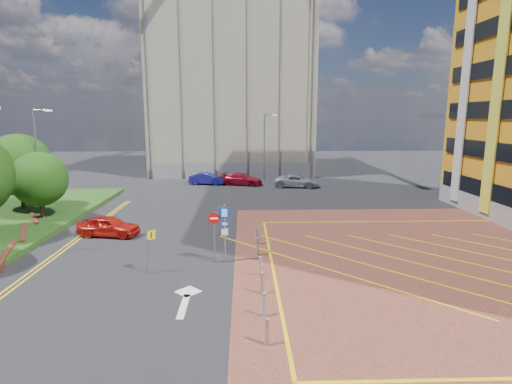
{
  "coord_description": "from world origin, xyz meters",
  "views": [
    {
      "loc": [
        1.52,
        -19.41,
        7.75
      ],
      "look_at": [
        2.25,
        3.8,
        3.31
      ],
      "focal_mm": 28.0,
      "sensor_mm": 36.0,
      "label": 1
    }
  ],
  "objects_px": {
    "sign_cluster": "(221,227)",
    "car_silver_back": "(296,181)",
    "warning_sign": "(149,246)",
    "car_blue_back": "(207,179)",
    "lamp_back": "(265,145)",
    "tree_d": "(19,165)",
    "car_red_left": "(109,226)",
    "lamp_left_far": "(38,156)",
    "tree_c": "(39,179)",
    "car_red_back": "(242,179)"
  },
  "relations": [
    {
      "from": "warning_sign",
      "to": "lamp_left_far",
      "type": "bearing_deg",
      "value": 132.19
    },
    {
      "from": "car_silver_back",
      "to": "lamp_back",
      "type": "bearing_deg",
      "value": 48.92
    },
    {
      "from": "car_silver_back",
      "to": "tree_d",
      "type": "bearing_deg",
      "value": 124.52
    },
    {
      "from": "warning_sign",
      "to": "car_blue_back",
      "type": "relative_size",
      "value": 0.55
    },
    {
      "from": "sign_cluster",
      "to": "car_blue_back",
      "type": "height_order",
      "value": "sign_cluster"
    },
    {
      "from": "sign_cluster",
      "to": "car_silver_back",
      "type": "bearing_deg",
      "value": 72.94
    },
    {
      "from": "sign_cluster",
      "to": "car_silver_back",
      "type": "height_order",
      "value": "sign_cluster"
    },
    {
      "from": "tree_c",
      "to": "car_blue_back",
      "type": "xyz_separation_m",
      "value": [
        10.83,
        15.95,
        -2.52
      ]
    },
    {
      "from": "tree_c",
      "to": "tree_d",
      "type": "relative_size",
      "value": 0.81
    },
    {
      "from": "warning_sign",
      "to": "car_red_back",
      "type": "xyz_separation_m",
      "value": [
        4.5,
        25.89,
        -0.75
      ]
    },
    {
      "from": "lamp_left_far",
      "to": "car_red_left",
      "type": "distance_m",
      "value": 10.09
    },
    {
      "from": "car_blue_back",
      "to": "car_silver_back",
      "type": "xyz_separation_m",
      "value": [
        10.02,
        -1.97,
        0.01
      ]
    },
    {
      "from": "lamp_back",
      "to": "tree_c",
      "type": "bearing_deg",
      "value": -134.32
    },
    {
      "from": "warning_sign",
      "to": "tree_d",
      "type": "bearing_deg",
      "value": 134.83
    },
    {
      "from": "tree_d",
      "to": "warning_sign",
      "type": "xyz_separation_m",
      "value": [
        13.32,
        -13.4,
        -2.44
      ]
    },
    {
      "from": "warning_sign",
      "to": "car_silver_back",
      "type": "height_order",
      "value": "warning_sign"
    },
    {
      "from": "warning_sign",
      "to": "car_blue_back",
      "type": "bearing_deg",
      "value": 88.89
    },
    {
      "from": "sign_cluster",
      "to": "car_silver_back",
      "type": "distance_m",
      "value": 24.08
    },
    {
      "from": "car_silver_back",
      "to": "lamp_left_far",
      "type": "bearing_deg",
      "value": 128.62
    },
    {
      "from": "sign_cluster",
      "to": "car_silver_back",
      "type": "xyz_separation_m",
      "value": [
        7.06,
        22.99,
        -1.27
      ]
    },
    {
      "from": "lamp_back",
      "to": "sign_cluster",
      "type": "xyz_separation_m",
      "value": [
        -3.78,
        -27.02,
        -2.41
      ]
    },
    {
      "from": "tree_d",
      "to": "car_silver_back",
      "type": "xyz_separation_m",
      "value": [
        23.85,
        10.97,
        -3.19
      ]
    },
    {
      "from": "lamp_left_far",
      "to": "warning_sign",
      "type": "relative_size",
      "value": 3.57
    },
    {
      "from": "sign_cluster",
      "to": "lamp_back",
      "type": "bearing_deg",
      "value": 82.03
    },
    {
      "from": "tree_d",
      "to": "lamp_back",
      "type": "bearing_deg",
      "value": 36.09
    },
    {
      "from": "lamp_back",
      "to": "warning_sign",
      "type": "height_order",
      "value": "lamp_back"
    },
    {
      "from": "lamp_back",
      "to": "car_red_left",
      "type": "distance_m",
      "value": 25.01
    },
    {
      "from": "car_blue_back",
      "to": "sign_cluster",
      "type": "bearing_deg",
      "value": -164.59
    },
    {
      "from": "tree_d",
      "to": "car_red_left",
      "type": "distance_m",
      "value": 11.96
    },
    {
      "from": "tree_d",
      "to": "sign_cluster",
      "type": "relative_size",
      "value": 1.9
    },
    {
      "from": "warning_sign",
      "to": "car_red_left",
      "type": "relative_size",
      "value": 0.56
    },
    {
      "from": "car_red_left",
      "to": "car_silver_back",
      "type": "relative_size",
      "value": 0.81
    },
    {
      "from": "warning_sign",
      "to": "car_red_left",
      "type": "height_order",
      "value": "warning_sign"
    },
    {
      "from": "sign_cluster",
      "to": "car_red_back",
      "type": "height_order",
      "value": "sign_cluster"
    },
    {
      "from": "tree_c",
      "to": "lamp_left_far",
      "type": "bearing_deg",
      "value": 114.71
    },
    {
      "from": "tree_c",
      "to": "car_red_left",
      "type": "distance_m",
      "value": 7.76
    },
    {
      "from": "tree_c",
      "to": "warning_sign",
      "type": "bearing_deg",
      "value": -45.22
    },
    {
      "from": "lamp_left_far",
      "to": "car_blue_back",
      "type": "bearing_deg",
      "value": 49.89
    },
    {
      "from": "car_red_back",
      "to": "warning_sign",
      "type": "bearing_deg",
      "value": -172.96
    },
    {
      "from": "car_silver_back",
      "to": "sign_cluster",
      "type": "bearing_deg",
      "value": 172.75
    },
    {
      "from": "tree_c",
      "to": "warning_sign",
      "type": "relative_size",
      "value": 2.18
    },
    {
      "from": "tree_c",
      "to": "car_red_left",
      "type": "relative_size",
      "value": 1.23
    },
    {
      "from": "tree_c",
      "to": "car_blue_back",
      "type": "height_order",
      "value": "tree_c"
    },
    {
      "from": "tree_c",
      "to": "tree_d",
      "type": "distance_m",
      "value": 4.3
    },
    {
      "from": "lamp_left_far",
      "to": "car_blue_back",
      "type": "distance_m",
      "value": 18.67
    },
    {
      "from": "lamp_back",
      "to": "warning_sign",
      "type": "relative_size",
      "value": 3.57
    },
    {
      "from": "tree_c",
      "to": "car_silver_back",
      "type": "bearing_deg",
      "value": 33.83
    },
    {
      "from": "lamp_left_far",
      "to": "car_red_left",
      "type": "bearing_deg",
      "value": -39.98
    },
    {
      "from": "sign_cluster",
      "to": "car_red_left",
      "type": "relative_size",
      "value": 0.8
    },
    {
      "from": "car_red_left",
      "to": "tree_d",
      "type": "bearing_deg",
      "value": 62.84
    }
  ]
}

